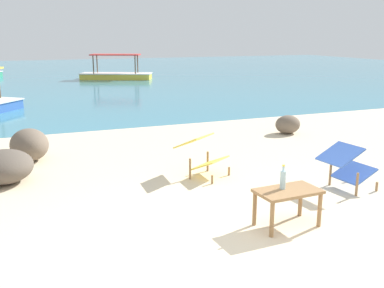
{
  "coord_description": "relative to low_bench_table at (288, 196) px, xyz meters",
  "views": [
    {
      "loc": [
        -2.08,
        -3.5,
        2.28
      ],
      "look_at": [
        0.54,
        3.0,
        0.55
      ],
      "focal_mm": 41.56,
      "sensor_mm": 36.0,
      "label": 1
    }
  ],
  "objects": [
    {
      "name": "sand_beach",
      "position": [
        -0.83,
        -0.68,
        -0.4
      ],
      "size": [
        18.0,
        14.0,
        0.04
      ],
      "primitive_type": "cube",
      "color": "beige",
      "rests_on": "ground"
    },
    {
      "name": "water_surface",
      "position": [
        -0.83,
        21.32,
        -0.42
      ],
      "size": [
        60.0,
        36.0,
        0.03
      ],
      "primitive_type": "cube",
      "color": "teal",
      "rests_on": "ground"
    },
    {
      "name": "low_bench_table",
      "position": [
        0.0,
        0.0,
        0.0
      ],
      "size": [
        0.78,
        0.48,
        0.46
      ],
      "rotation": [
        0.0,
        0.0,
        0.05
      ],
      "color": "olive",
      "rests_on": "sand_beach"
    },
    {
      "name": "bottle",
      "position": [
        -0.04,
        0.06,
        0.2
      ],
      "size": [
        0.07,
        0.07,
        0.3
      ],
      "color": "#A3C6D1",
      "rests_on": "low_bench_table"
    },
    {
      "name": "deck_chair_near",
      "position": [
        1.53,
        0.76,
        0.01
      ],
      "size": [
        0.82,
        0.61,
        0.68
      ],
      "rotation": [
        0.0,
        0.0,
        0.1
      ],
      "color": "olive",
      "rests_on": "sand_beach"
    },
    {
      "name": "deck_chair_far",
      "position": [
        -0.17,
        2.18,
        0.01
      ],
      "size": [
        0.87,
        0.93,
        0.68
      ],
      "rotation": [
        0.0,
        0.0,
        5.3
      ],
      "color": "olive",
      "rests_on": "sand_beach"
    },
    {
      "name": "shore_rock_large",
      "position": [
        -3.15,
        3.02,
        -0.13
      ],
      "size": [
        1.07,
        1.16,
        0.51
      ],
      "primitive_type": "ellipsoid",
      "rotation": [
        0.0,
        0.0,
        1.37
      ],
      "color": "brown",
      "rests_on": "sand_beach"
    },
    {
      "name": "shore_rock_medium",
      "position": [
        2.93,
        4.36,
        -0.16
      ],
      "size": [
        0.6,
        0.48,
        0.43
      ],
      "primitive_type": "ellipsoid",
      "rotation": [
        0.0,
        0.0,
        3.14
      ],
      "color": "#6B5B4C",
      "rests_on": "sand_beach"
    },
    {
      "name": "shore_rock_flat",
      "position": [
        -2.73,
        4.21,
        -0.09
      ],
      "size": [
        0.72,
        0.96,
        0.58
      ],
      "primitive_type": "ellipsoid",
      "rotation": [
        0.0,
        0.0,
        1.62
      ],
      "color": "#6B5B4C",
      "rests_on": "sand_beach"
    },
    {
      "name": "boat_yellow",
      "position": [
        2.15,
        18.99,
        -0.13
      ],
      "size": [
        3.82,
        2.57,
        1.29
      ],
      "rotation": [
        0.0,
        0.0,
        2.72
      ],
      "color": "gold",
      "rests_on": "water_surface"
    }
  ]
}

